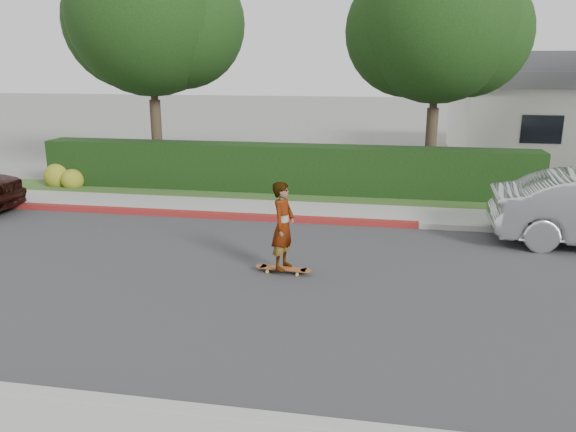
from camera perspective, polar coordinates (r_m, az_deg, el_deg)
ground at (r=10.07m, az=8.36°, el=-7.48°), size 120.00×120.00×0.00m
road at (r=10.06m, az=8.36°, el=-7.46°), size 60.00×8.00×0.01m
curb_near at (r=6.43m, az=6.88°, el=-20.95°), size 60.00×0.20×0.15m
curb_far at (r=13.92m, az=9.02°, el=-0.73°), size 60.00×0.20×0.15m
curb_red_section at (r=14.86m, az=-10.61°, el=0.23°), size 12.00×0.21×0.15m
sidewalk_far at (r=14.79m, az=9.12°, el=0.16°), size 60.00×1.60×0.12m
planting_strip at (r=16.35m, az=9.26°, el=1.56°), size 60.00×1.60×0.10m
hedge at (r=17.09m, az=-0.72°, el=4.75°), size 15.00×1.00×1.50m
flowering_shrub at (r=19.33m, az=-21.89°, el=3.63°), size 1.40×1.00×0.90m
tree_left at (r=19.62m, az=-13.69°, el=18.94°), size 5.99×5.21×8.00m
tree_center at (r=18.55m, az=14.95°, el=17.98°), size 5.66×4.84×7.44m
skateboard at (r=10.69m, az=-0.48°, el=-5.38°), size 1.11×0.31×0.10m
skateboarder at (r=10.42m, az=-0.49°, el=-1.01°), size 0.52×0.68×1.67m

